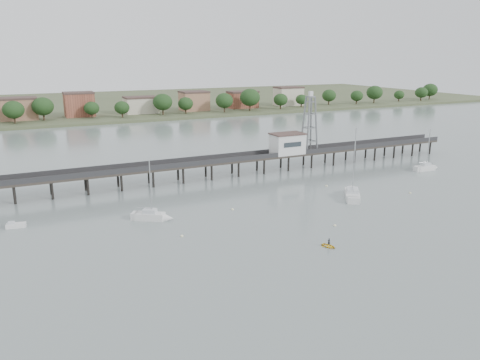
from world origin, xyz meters
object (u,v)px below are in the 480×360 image
object	(u,v)px
sailboat_e	(428,168)
white_tender	(15,225)
pier	(195,164)
yellow_dinghy	(329,247)
lattice_tower	(310,124)
sailboat_b	(155,217)
sailboat_c	(352,193)

from	to	relation	value
sailboat_e	white_tender	xyz separation A→B (m)	(-95.15, 0.34, -0.28)
pier	yellow_dinghy	xyz separation A→B (m)	(4.76, -45.99, -3.79)
sailboat_e	white_tender	world-z (taller)	sailboat_e
pier	white_tender	world-z (taller)	pier
pier	yellow_dinghy	world-z (taller)	pier
lattice_tower	yellow_dinghy	distance (m)	54.35
pier	white_tender	size ratio (longest dim) A/B	45.84
pier	sailboat_b	world-z (taller)	sailboat_b
lattice_tower	yellow_dinghy	bearing A→B (deg)	-120.18
sailboat_c	yellow_dinghy	size ratio (longest dim) A/B	6.55
white_tender	yellow_dinghy	world-z (taller)	yellow_dinghy
sailboat_b	sailboat_c	world-z (taller)	sailboat_c
sailboat_e	white_tender	distance (m)	95.15
lattice_tower	sailboat_c	xyz separation A→B (m)	(-6.40, -25.93, -10.47)
sailboat_e	yellow_dinghy	size ratio (longest dim) A/B	4.72
white_tender	lattice_tower	bearing A→B (deg)	21.60
pier	lattice_tower	world-z (taller)	lattice_tower
pier	yellow_dinghy	bearing A→B (deg)	-84.09
sailboat_b	white_tender	distance (m)	23.46
sailboat_c	lattice_tower	bearing A→B (deg)	21.17
sailboat_c	pier	bearing A→B (deg)	79.10
sailboat_e	white_tender	size ratio (longest dim) A/B	3.39
yellow_dinghy	sailboat_e	bearing A→B (deg)	9.37
sailboat_e	yellow_dinghy	xyz separation A→B (m)	(-52.03, -29.45, -0.65)
lattice_tower	yellow_dinghy	xyz separation A→B (m)	(-26.74, -45.99, -11.10)
pier	sailboat_c	size ratio (longest dim) A/B	9.75
pier	sailboat_e	xyz separation A→B (m)	(56.79, -16.54, -3.14)
pier	yellow_dinghy	distance (m)	46.39
sailboat_b	white_tender	bearing A→B (deg)	-163.23
white_tender	sailboat_e	bearing A→B (deg)	8.35
sailboat_b	pier	bearing A→B (deg)	88.43
sailboat_e	sailboat_c	world-z (taller)	sailboat_c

